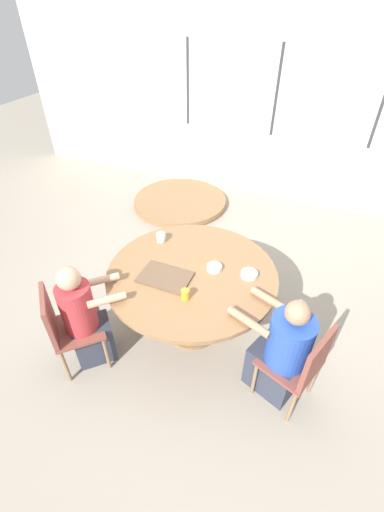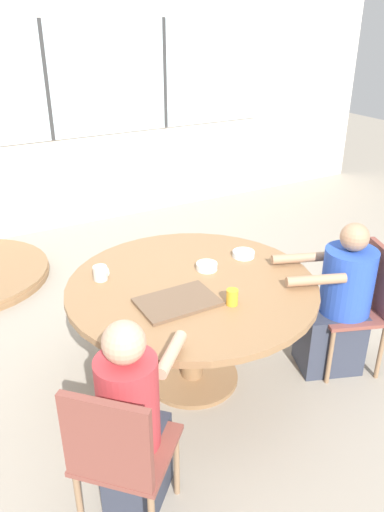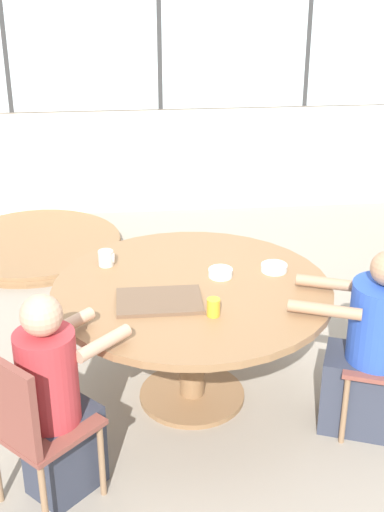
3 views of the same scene
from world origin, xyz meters
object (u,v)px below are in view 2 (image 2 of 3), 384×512
Objects in this scene: chair_for_man_blue_shirt at (118,451)px; bowl_white_shallow at (244,254)px; juice_glass at (232,297)px; person_man_blue_shirt at (133,427)px; chair_for_woman_green_shirt at (364,299)px; coffee_mug at (101,273)px; person_woman_green_shirt at (338,307)px; bowl_cereal at (207,266)px.

chair_for_man_blue_shirt is 5.87× the size of bowl_white_shallow.
chair_for_man_blue_shirt is 9.33× the size of juice_glass.
person_man_blue_shirt is 11.61× the size of juice_glass.
chair_for_woman_green_shirt is 1.68m from coffee_mug.
chair_for_woman_green_shirt is at bearing -90.00° from person_woman_green_shirt.
person_man_blue_shirt is at bearing 90.00° from chair_for_man_blue_shirt.
coffee_mug is (0.23, 0.98, 0.27)m from person_man_blue_shirt.
person_man_blue_shirt reaches higher than juice_glass.
chair_for_woman_green_shirt is 0.80× the size of person_man_blue_shirt.
person_man_blue_shirt reaches higher than coffee_mug.
person_man_blue_shirt is at bearing -102.97° from coffee_mug.
bowl_white_shallow is at bearing 67.20° from chair_for_woman_green_shirt.
juice_glass is 0.44m from bowl_cereal.
chair_for_man_blue_shirt is at bearing -90.00° from person_man_blue_shirt.
chair_for_woman_green_shirt is 9.33× the size of juice_glass.
person_woman_green_shirt reaches higher than chair_for_woman_green_shirt.
juice_glass is 0.69× the size of bowl_cereal.
person_man_blue_shirt is 7.31× the size of bowl_white_shallow.
person_woman_green_shirt reaches higher than chair_for_man_blue_shirt.
person_man_blue_shirt is 1.18m from bowl_cereal.
chair_for_woman_green_shirt is at bearing -25.28° from coffee_mug.
chair_for_woman_green_shirt reaches higher than bowl_cereal.
person_woman_green_shirt is at bearing -49.66° from bowl_white_shallow.
coffee_mug is 0.65m from bowl_cereal.
bowl_cereal is (-0.72, 0.45, 0.28)m from person_woman_green_shirt.
coffee_mug reaches higher than bowl_cereal.
chair_for_woman_green_shirt reaches higher than coffee_mug.
bowl_cereal is at bearing 88.26° from chair_for_man_blue_shirt.
chair_for_man_blue_shirt reaches higher than juice_glass.
chair_for_man_blue_shirt reaches higher than bowl_cereal.
person_man_blue_shirt is at bearing -137.36° from bowl_cereal.
person_woman_green_shirt is 11.29× the size of coffee_mug.
coffee_mug is at bearing 85.66° from chair_for_woman_green_shirt.
bowl_white_shallow is at bearing 81.75° from chair_for_man_blue_shirt.
coffee_mug is 0.82m from juice_glass.
chair_for_man_blue_shirt is 1.74m from person_woman_green_shirt.
chair_for_man_blue_shirt is 1.34m from bowl_cereal.
juice_glass is at bearing 109.30° from person_woman_green_shirt.
bowl_white_shallow is (1.15, 0.82, 0.25)m from person_man_blue_shirt.
chair_for_man_blue_shirt is at bearing 122.78° from chair_for_woman_green_shirt.
bowl_cereal is (-0.88, 0.51, 0.23)m from chair_for_woman_green_shirt.
person_man_blue_shirt reaches higher than bowl_white_shallow.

